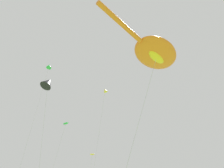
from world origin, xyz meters
The scene contains 6 objects.
big_show_kite centered at (4.08, 7.03, 19.26)m, with size 11.04×5.66×19.94m.
small_kite_stunt_black centered at (-2.89, 20.28, 24.01)m, with size 1.56×2.31×24.57m.
small_kite_diamond_red centered at (9.50, 28.83, 16.90)m, with size 3.19×4.01×17.54m.
small_kite_delta_white centered at (6.06, 19.72, 23.06)m, with size 0.95×4.01×23.80m.
small_kite_bird_shape centered at (1.33, 21.84, 16.74)m, with size 2.08×2.00×17.34m.
small_kite_streamer_purple centered at (-4.08, 14.10, 16.22)m, with size 3.68×4.37×16.92m.
Camera 1 is at (-8.57, -3.90, 1.46)m, focal length 37.06 mm.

